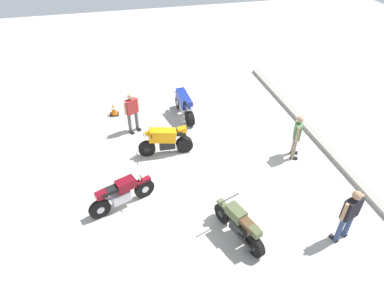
{
  "coord_description": "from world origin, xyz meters",
  "views": [
    {
      "loc": [
        8.18,
        -2.54,
        7.66
      ],
      "look_at": [
        -0.7,
        -0.36,
        0.75
      ],
      "focal_mm": 31.67,
      "sensor_mm": 36.0,
      "label": 1
    }
  ],
  "objects_px": {
    "motorcycle_orange_sportbike": "(165,140)",
    "person_in_green_shirt": "(297,134)",
    "motorcycle_blue_sportbike": "(184,104)",
    "person_in_black_shirt": "(350,213)",
    "motorcycle_maroon_cruiser": "(122,194)",
    "motorcycle_olive_vintage": "(239,225)",
    "person_in_red_shirt": "(132,110)",
    "traffic_cone": "(114,109)"
  },
  "relations": [
    {
      "from": "motorcycle_blue_sportbike",
      "to": "person_in_green_shirt",
      "type": "height_order",
      "value": "person_in_green_shirt"
    },
    {
      "from": "motorcycle_orange_sportbike",
      "to": "person_in_green_shirt",
      "type": "distance_m",
      "value": 4.56
    },
    {
      "from": "motorcycle_orange_sportbike",
      "to": "motorcycle_blue_sportbike",
      "type": "height_order",
      "value": "same"
    },
    {
      "from": "motorcycle_blue_sportbike",
      "to": "motorcycle_olive_vintage",
      "type": "xyz_separation_m",
      "value": [
        6.37,
        0.07,
        -0.11
      ]
    },
    {
      "from": "motorcycle_orange_sportbike",
      "to": "person_in_red_shirt",
      "type": "relative_size",
      "value": 1.19
    },
    {
      "from": "person_in_green_shirt",
      "to": "motorcycle_maroon_cruiser",
      "type": "bearing_deg",
      "value": -142.23
    },
    {
      "from": "motorcycle_maroon_cruiser",
      "to": "person_in_red_shirt",
      "type": "distance_m",
      "value": 4.02
    },
    {
      "from": "traffic_cone",
      "to": "motorcycle_orange_sportbike",
      "type": "bearing_deg",
      "value": 28.07
    },
    {
      "from": "person_in_green_shirt",
      "to": "person_in_red_shirt",
      "type": "xyz_separation_m",
      "value": [
        -2.94,
        -5.34,
        -0.0
      ]
    },
    {
      "from": "person_in_black_shirt",
      "to": "person_in_red_shirt",
      "type": "bearing_deg",
      "value": 19.67
    },
    {
      "from": "motorcycle_maroon_cruiser",
      "to": "person_in_green_shirt",
      "type": "distance_m",
      "value": 6.17
    },
    {
      "from": "person_in_red_shirt",
      "to": "motorcycle_blue_sportbike",
      "type": "bearing_deg",
      "value": 76.28
    },
    {
      "from": "person_in_green_shirt",
      "to": "person_in_red_shirt",
      "type": "distance_m",
      "value": 6.09
    },
    {
      "from": "motorcycle_blue_sportbike",
      "to": "traffic_cone",
      "type": "xyz_separation_m",
      "value": [
        -0.83,
        -2.85,
        -0.33
      ]
    },
    {
      "from": "person_in_black_shirt",
      "to": "traffic_cone",
      "type": "distance_m",
      "value": 9.75
    },
    {
      "from": "person_in_green_shirt",
      "to": "person_in_black_shirt",
      "type": "relative_size",
      "value": 0.93
    },
    {
      "from": "motorcycle_blue_sportbike",
      "to": "person_in_black_shirt",
      "type": "distance_m",
      "value": 7.63
    },
    {
      "from": "motorcycle_olive_vintage",
      "to": "person_in_black_shirt",
      "type": "distance_m",
      "value": 2.85
    },
    {
      "from": "motorcycle_orange_sportbike",
      "to": "motorcycle_blue_sportbike",
      "type": "bearing_deg",
      "value": -114.32
    },
    {
      "from": "motorcycle_orange_sportbike",
      "to": "motorcycle_blue_sportbike",
      "type": "relative_size",
      "value": 1.0
    },
    {
      "from": "motorcycle_olive_vintage",
      "to": "person_in_green_shirt",
      "type": "distance_m",
      "value": 4.26
    },
    {
      "from": "motorcycle_maroon_cruiser",
      "to": "person_in_black_shirt",
      "type": "height_order",
      "value": "person_in_black_shirt"
    },
    {
      "from": "motorcycle_orange_sportbike",
      "to": "traffic_cone",
      "type": "height_order",
      "value": "motorcycle_orange_sportbike"
    },
    {
      "from": "motorcycle_olive_vintage",
      "to": "motorcycle_blue_sportbike",
      "type": "bearing_deg",
      "value": -19.34
    },
    {
      "from": "motorcycle_maroon_cruiser",
      "to": "motorcycle_orange_sportbike",
      "type": "xyz_separation_m",
      "value": [
        -2.23,
        1.7,
        0.07
      ]
    },
    {
      "from": "person_in_black_shirt",
      "to": "motorcycle_olive_vintage",
      "type": "bearing_deg",
      "value": 57.59
    },
    {
      "from": "motorcycle_maroon_cruiser",
      "to": "person_in_black_shirt",
      "type": "xyz_separation_m",
      "value": [
        2.6,
        5.67,
        0.51
      ]
    },
    {
      "from": "motorcycle_maroon_cruiser",
      "to": "motorcycle_olive_vintage",
      "type": "relative_size",
      "value": 1.05
    },
    {
      "from": "person_in_black_shirt",
      "to": "traffic_cone",
      "type": "xyz_separation_m",
      "value": [
        -7.93,
        -5.62,
        -0.77
      ]
    },
    {
      "from": "motorcycle_blue_sportbike",
      "to": "person_in_black_shirt",
      "type": "height_order",
      "value": "person_in_black_shirt"
    },
    {
      "from": "motorcycle_olive_vintage",
      "to": "person_in_red_shirt",
      "type": "xyz_separation_m",
      "value": [
        -5.8,
        -2.22,
        0.45
      ]
    },
    {
      "from": "motorcycle_blue_sportbike",
      "to": "traffic_cone",
      "type": "distance_m",
      "value": 2.99
    },
    {
      "from": "motorcycle_olive_vintage",
      "to": "person_in_green_shirt",
      "type": "relative_size",
      "value": 1.14
    },
    {
      "from": "person_in_black_shirt",
      "to": "person_in_green_shirt",
      "type": "bearing_deg",
      "value": -23.87
    },
    {
      "from": "motorcycle_maroon_cruiser",
      "to": "motorcycle_olive_vintage",
      "type": "height_order",
      "value": "motorcycle_maroon_cruiser"
    },
    {
      "from": "person_in_green_shirt",
      "to": "traffic_cone",
      "type": "bearing_deg",
      "value": 172.74
    },
    {
      "from": "motorcycle_blue_sportbike",
      "to": "motorcycle_olive_vintage",
      "type": "bearing_deg",
      "value": 174.07
    },
    {
      "from": "person_in_red_shirt",
      "to": "person_in_black_shirt",
      "type": "xyz_separation_m",
      "value": [
        6.53,
        4.93,
        0.1
      ]
    },
    {
      "from": "motorcycle_orange_sportbike",
      "to": "motorcycle_maroon_cruiser",
      "type": "bearing_deg",
      "value": 56.12
    },
    {
      "from": "motorcycle_maroon_cruiser",
      "to": "person_in_black_shirt",
      "type": "bearing_deg",
      "value": -45.93
    },
    {
      "from": "person_in_red_shirt",
      "to": "traffic_cone",
      "type": "bearing_deg",
      "value": 177.85
    },
    {
      "from": "person_in_red_shirt",
      "to": "traffic_cone",
      "type": "height_order",
      "value": "person_in_red_shirt"
    }
  ]
}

